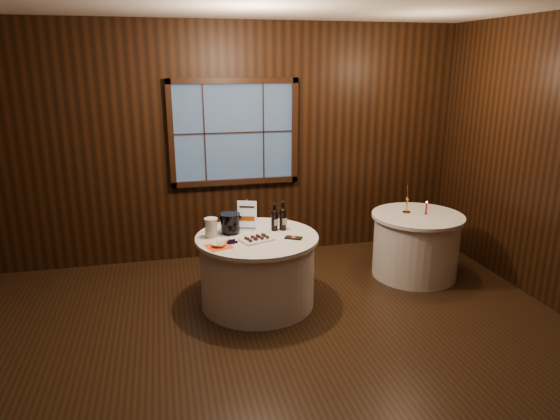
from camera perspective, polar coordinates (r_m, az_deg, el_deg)
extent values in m
plane|color=black|center=(4.65, -0.11, -16.04)|extent=(6.00, 6.00, 0.00)
cube|color=black|center=(6.45, -5.27, 7.53)|extent=(6.00, 0.02, 3.00)
cube|color=#354E6F|center=(6.40, -5.26, 8.82)|extent=(1.50, 0.01, 1.20)
cylinder|color=silver|center=(5.34, -2.60, -7.07)|extent=(1.20, 1.20, 0.73)
cylinder|color=silver|center=(5.20, -2.65, -3.18)|extent=(1.28, 1.28, 0.04)
cylinder|color=silver|center=(6.25, 15.21, -4.06)|extent=(1.00, 1.00, 0.73)
cylinder|color=silver|center=(6.13, 15.48, -0.68)|extent=(1.08, 1.08, 0.04)
cube|color=silver|center=(5.40, -3.72, -2.13)|extent=(0.20, 0.15, 0.02)
cube|color=silver|center=(5.34, -3.76, -0.44)|extent=(0.03, 0.02, 0.32)
cube|color=white|center=(5.33, -3.73, -0.48)|extent=(0.20, 0.07, 0.29)
cylinder|color=black|center=(5.33, -0.64, -1.35)|extent=(0.07, 0.07, 0.19)
sphere|color=black|center=(5.30, -0.64, -0.36)|extent=(0.07, 0.07, 0.07)
cylinder|color=black|center=(5.28, -0.65, 0.19)|extent=(0.03, 0.03, 0.09)
cylinder|color=black|center=(5.27, -0.65, 0.64)|extent=(0.03, 0.03, 0.02)
cube|color=beige|center=(5.29, -0.55, -1.46)|extent=(0.05, 0.02, 0.07)
cylinder|color=black|center=(5.34, 0.32, -1.24)|extent=(0.08, 0.08, 0.20)
sphere|color=black|center=(5.31, 0.32, -0.19)|extent=(0.08, 0.08, 0.08)
cylinder|color=black|center=(5.29, 0.32, 0.39)|extent=(0.03, 0.03, 0.09)
cylinder|color=black|center=(5.28, 0.32, 0.87)|extent=(0.03, 0.03, 0.02)
cube|color=beige|center=(5.30, 0.41, -1.37)|extent=(0.05, 0.02, 0.07)
cylinder|color=black|center=(5.29, -5.68, -2.52)|extent=(0.15, 0.15, 0.03)
cylinder|color=black|center=(5.25, -5.71, -1.50)|extent=(0.20, 0.20, 0.17)
cylinder|color=black|center=(5.23, -5.74, -0.51)|extent=(0.21, 0.21, 0.02)
cube|color=white|center=(5.06, -2.69, -3.40)|extent=(0.37, 0.31, 0.02)
cube|color=black|center=(5.11, 1.56, -3.20)|extent=(0.20, 0.16, 0.01)
cylinder|color=#3A2A15|center=(4.99, -6.34, -3.64)|extent=(0.07, 0.01, 0.03)
cylinder|color=silver|center=(5.18, -7.87, -2.06)|extent=(0.13, 0.13, 0.19)
cylinder|color=silver|center=(5.15, -7.91, -1.02)|extent=(0.14, 0.14, 0.01)
torus|color=silver|center=(5.18, -7.15, -1.91)|extent=(0.10, 0.02, 0.10)
cube|color=#F34D14|center=(4.93, -7.02, -4.16)|extent=(0.28, 0.28, 0.00)
imported|color=white|center=(4.92, -7.03, -3.96)|extent=(0.18, 0.18, 0.03)
cylinder|color=gold|center=(6.15, 14.24, -0.27)|extent=(0.10, 0.10, 0.02)
cylinder|color=gold|center=(6.10, 14.35, 1.18)|extent=(0.02, 0.02, 0.30)
cylinder|color=gold|center=(6.06, 14.46, 2.69)|extent=(0.05, 0.05, 0.03)
cylinder|color=gold|center=(6.15, 16.32, -0.45)|extent=(0.04, 0.04, 0.01)
cylinder|color=#9A0B11|center=(6.13, 16.38, 0.19)|extent=(0.02, 0.02, 0.13)
sphere|color=#FFB23F|center=(6.11, 16.43, 0.87)|extent=(0.02, 0.02, 0.02)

